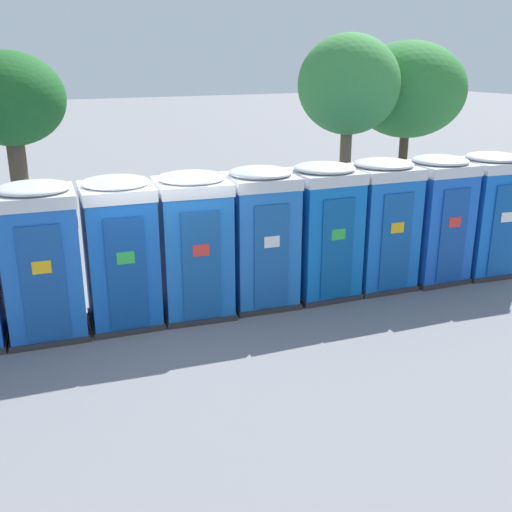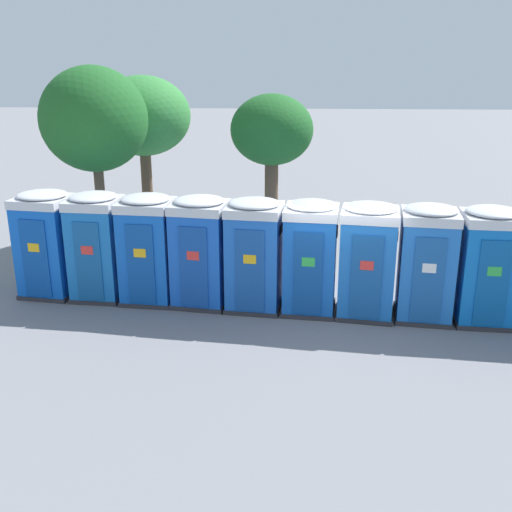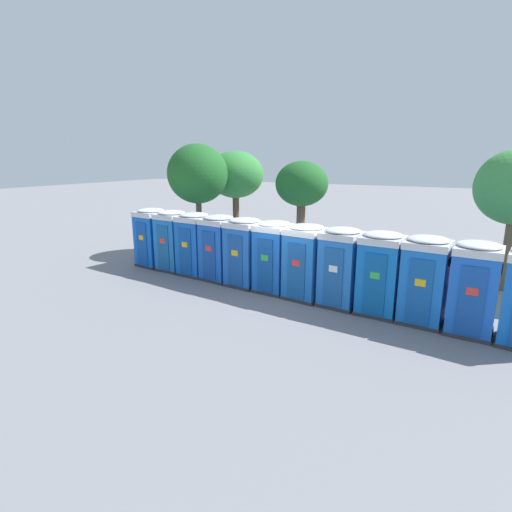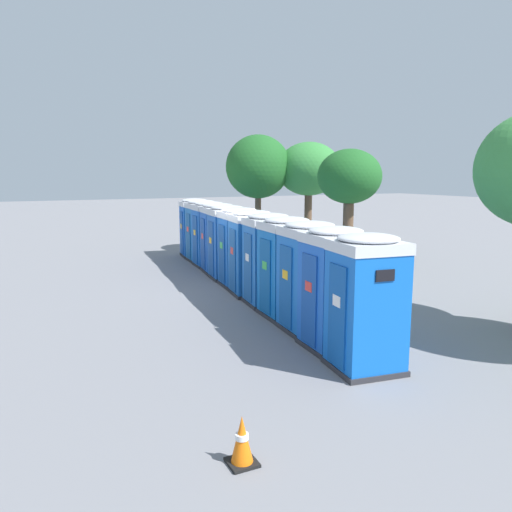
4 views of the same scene
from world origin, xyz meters
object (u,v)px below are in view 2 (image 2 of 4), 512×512
Objects in this scene: portapotty_8 at (487,265)px; street_tree_3 at (272,132)px; portapotty_7 at (427,262)px; street_tree_4 at (143,117)px; portapotty_0 at (47,243)px; portapotty_3 at (201,251)px; portapotty_5 at (310,256)px; portapotty_4 at (254,254)px; portapotty_2 at (148,248)px; portapotty_1 at (97,245)px; portapotty_6 at (368,260)px; street_tree_1 at (94,120)px.

portapotty_8 is 0.56× the size of street_tree_3.
street_tree_4 is at bearing 141.62° from portapotty_7.
street_tree_3 is (-3.55, 5.28, 2.14)m from portapotty_7.
portapotty_3 is (3.73, -0.37, 0.00)m from portapotty_0.
portapotty_5 is at bearing -78.13° from street_tree_3.
portapotty_5 is at bearing -4.87° from portapotty_4.
portapotty_7 is at bearing 174.57° from portapotty_8.
portapotty_5 is at bearing -5.98° from portapotty_2.
street_tree_4 is at bearing 145.30° from portapotty_8.
street_tree_3 reaches higher than portapotty_4.
portapotty_1 is 1.00× the size of portapotty_6.
portapotty_4 is 0.51× the size of street_tree_4.
portapotty_3 is at bearing 172.52° from portapotty_4.
portapotty_7 is 1.25m from portapotty_8.
portapotty_1 is at bearing 174.22° from portapotty_8.
portapotty_7 is (8.71, -0.88, 0.00)m from portapotty_0.
portapotty_6 is at bearing -6.26° from portapotty_2.
portapotty_4 is 1.00× the size of portapotty_6.
portapotty_1 and portapotty_2 have the same top height.
portapotty_0 is 1.00× the size of portapotty_4.
portapotty_6 is (7.46, -0.80, 0.00)m from portapotty_0.
portapotty_0 and portapotty_8 have the same top height.
portapotty_2 is 3.75m from portapotty_5.
portapotty_0 is 0.56× the size of street_tree_3.
street_tree_4 is at bearing 90.24° from portapotty_1.
street_tree_1 is (-5.81, 3.53, 2.60)m from portapotty_5.
street_tree_3 is (-1.06, 5.04, 2.14)m from portapotty_5.
street_tree_1 reaches higher than portapotty_8.
street_tree_1 is at bearing 157.81° from portapotty_8.
portapotty_5 is at bearing 174.49° from portapotty_8.
portapotty_4 is 6.27m from street_tree_1.
portapotty_8 is at bearing -5.78° from portapotty_3.
portapotty_8 is at bearing -4.72° from portapotty_6.
portapotty_4 is at bearing 174.65° from portapotty_8.
street_tree_3 is (1.43, 4.77, 2.14)m from portapotty_3.
portapotty_3 is 1.00× the size of portapotty_4.
portapotty_1 is 1.25m from portapotty_2.
portapotty_6 is at bearing -7.10° from portapotty_5.
portapotty_2 is 5.00m from portapotty_6.
portapotty_2 is at bearing 173.46° from portapotty_4.
portapotty_1 is at bearing -130.92° from street_tree_3.
portapotty_8 is at bearing -48.40° from street_tree_3.
portapotty_6 is 8.37m from street_tree_1.
street_tree_1 is 1.18× the size of street_tree_3.
portapotty_6 is 0.56× the size of street_tree_3.
portapotty_8 is (6.22, -0.63, 0.00)m from portapotty_3.
portapotty_3 and portapotty_5 have the same top height.
street_tree_1 reaches higher than portapotty_2.
portapotty_0 is at bearing -98.21° from street_tree_1.
portapotty_5 is at bearing -31.30° from street_tree_1.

